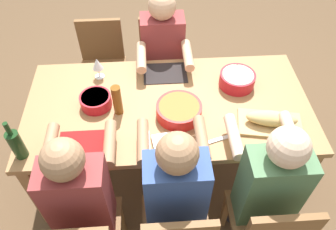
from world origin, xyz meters
TOP-DOWN VIEW (x-y plane):
  - ground_plane at (0.00, 0.00)m, footprint 8.00×8.00m
  - dining_table at (0.00, 0.00)m, footprint 1.93×0.95m
  - diner_far_right at (0.53, 0.61)m, footprint 0.41×0.53m
  - chair_near_center at (0.00, -0.80)m, footprint 0.40×0.40m
  - diner_near_center at (0.00, -0.61)m, footprint 0.41×0.53m
  - chair_near_right at (0.53, -0.80)m, footprint 0.40×0.40m
  - chair_far_left at (-0.53, 0.80)m, footprint 0.40×0.40m
  - diner_far_left at (-0.53, 0.61)m, footprint 0.41×0.53m
  - diner_far_center at (-0.00, 0.61)m, footprint 0.41×0.53m
  - serving_bowl_fruit at (-0.06, 0.10)m, footprint 0.30×0.30m
  - serving_bowl_greens at (0.48, -0.02)m, footprint 0.21×0.21m
  - serving_bowl_pasta at (-0.50, -0.16)m, footprint 0.25×0.25m
  - cutting_board at (-0.64, 0.23)m, footprint 0.43×0.29m
  - bread_loaf at (-0.64, 0.23)m, footprint 0.33×0.17m
  - wine_bottle at (0.89, 0.36)m, footprint 0.08×0.08m
  - beer_bottle at (0.33, 0.05)m, footprint 0.06×0.06m
  - wine_glass at (0.48, -0.31)m, footprint 0.08×0.08m
  - placemat_far_right at (0.53, 0.32)m, footprint 0.32×0.23m
  - placemat_near_center at (0.00, -0.32)m, footprint 0.32×0.23m
  - fork_far_center at (0.14, 0.32)m, footprint 0.02×0.17m
  - carving_knife at (-0.28, 0.33)m, footprint 0.23×0.09m
  - napkin_stack at (0.04, 0.34)m, footprint 0.16×0.16m

SIDE VIEW (x-z plane):
  - ground_plane at x=0.00m, z-range 0.00..0.00m
  - chair_near_center at x=0.00m, z-range 0.06..0.91m
  - chair_near_right at x=0.53m, z-range 0.06..0.91m
  - chair_far_left at x=-0.53m, z-range 0.06..0.91m
  - dining_table at x=0.00m, z-range 0.29..1.03m
  - diner_far_right at x=0.53m, z-range 0.10..1.30m
  - diner_near_center at x=0.00m, z-range 0.10..1.30m
  - diner_far_left at x=-0.53m, z-range 0.10..1.30m
  - diner_far_center at x=0.00m, z-range 0.10..1.30m
  - placemat_far_right at x=0.53m, z-range 0.74..0.75m
  - placemat_near_center at x=0.00m, z-range 0.74..0.75m
  - fork_far_center at x=0.14m, z-range 0.74..0.75m
  - carving_knife at x=-0.28m, z-range 0.74..0.75m
  - cutting_board at x=-0.64m, z-range 0.74..0.76m
  - napkin_stack at x=0.04m, z-range 0.74..0.76m
  - serving_bowl_greens at x=0.48m, z-range 0.75..0.83m
  - serving_bowl_fruit at x=-0.06m, z-range 0.75..0.83m
  - serving_bowl_pasta at x=-0.50m, z-range 0.75..0.85m
  - bread_loaf at x=-0.64m, z-range 0.76..0.85m
  - wine_bottle at x=0.89m, z-range 0.70..0.99m
  - beer_bottle at x=0.33m, z-range 0.74..0.96m
  - wine_glass at x=0.48m, z-range 0.77..0.94m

